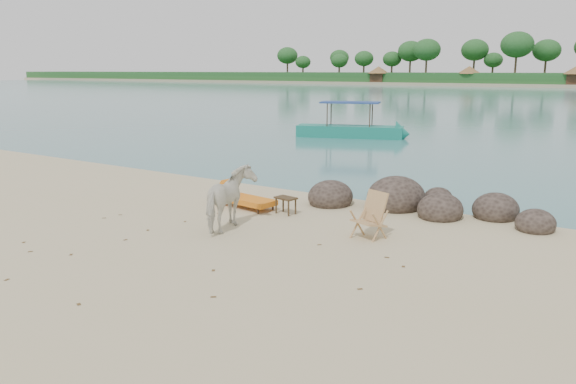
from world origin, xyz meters
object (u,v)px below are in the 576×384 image
object	(u,v)px
boulders	(414,203)
cow	(230,200)
boat_near	(350,108)
lounge_chair	(247,198)
side_table	(286,207)
deck_chair	(369,217)

from	to	relation	value
boulders	cow	size ratio (longest dim) A/B	3.67
boat_near	boulders	bearing A→B (deg)	-76.15
boulders	lounge_chair	world-z (taller)	boulders
cow	lounge_chair	size ratio (longest dim) A/B	0.84
side_table	cow	bearing A→B (deg)	-88.90
side_table	lounge_chair	xyz separation A→B (m)	(-1.28, -0.02, 0.09)
lounge_chair	boat_near	world-z (taller)	boat_near
cow	deck_chair	size ratio (longest dim) A/B	1.69
boulders	deck_chair	xyz separation A→B (m)	(0.12, -3.09, 0.30)
boulders	deck_chair	size ratio (longest dim) A/B	6.22
deck_chair	boat_near	distance (m)	20.43
side_table	deck_chair	size ratio (longest dim) A/B	0.54
lounge_chair	boat_near	distance (m)	18.09
cow	boat_near	distance (m)	20.21
cow	boulders	bearing A→B (deg)	-141.72
boulders	lounge_chair	size ratio (longest dim) A/B	3.07
side_table	lounge_chair	world-z (taller)	lounge_chair
boulders	boat_near	bearing A→B (deg)	123.20
deck_chair	boat_near	bearing A→B (deg)	138.69
side_table	boulders	bearing A→B (deg)	50.16
boulders	side_table	world-z (taller)	boulders
side_table	lounge_chair	size ratio (longest dim) A/B	0.27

